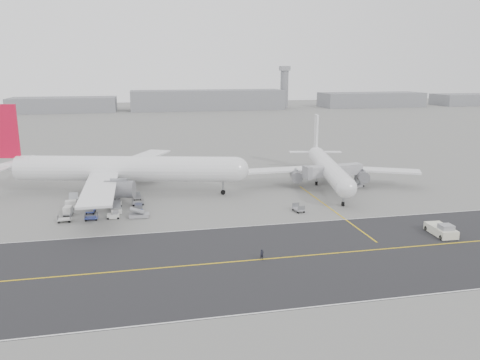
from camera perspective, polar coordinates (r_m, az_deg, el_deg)
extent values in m
plane|color=gray|center=(88.80, -5.88, -5.63)|extent=(700.00, 700.00, 0.00)
cube|color=#2C2C2F|center=(72.87, -0.35, -9.90)|extent=(220.00, 32.00, 0.02)
cube|color=gold|center=(72.86, -0.35, -9.89)|extent=(220.00, 0.30, 0.01)
cube|color=silver|center=(87.36, -2.44, -5.88)|extent=(220.00, 0.25, 0.01)
cube|color=silver|center=(59.04, 2.87, -15.81)|extent=(220.00, 0.25, 0.01)
cube|color=gold|center=(100.76, 11.04, -3.49)|extent=(0.30, 40.00, 0.01)
cylinder|color=gray|center=(365.37, 5.42, 10.97)|extent=(6.00, 6.00, 28.00)
cube|color=gray|center=(365.07, 5.48, 13.40)|extent=(7.00, 7.00, 3.50)
cylinder|color=white|center=(112.83, -13.68, 1.36)|extent=(51.59, 18.12, 5.92)
sphere|color=white|center=(108.80, -0.45, 1.30)|extent=(5.81, 5.81, 5.81)
cone|color=white|center=(122.81, -25.97, 1.54)|extent=(11.07, 7.59, 5.33)
cube|color=red|center=(121.89, -26.62, 5.31)|extent=(5.63, 1.84, 12.60)
cube|color=white|center=(127.74, -25.28, 2.09)|extent=(5.02, 9.86, 0.25)
cube|color=white|center=(98.84, -16.73, -0.95)|extent=(6.37, 28.37, 0.45)
cube|color=white|center=(128.07, -12.37, 2.49)|extent=(18.82, 28.02, 0.45)
cylinder|color=slate|center=(102.95, -14.50, -1.10)|extent=(7.00, 5.07, 3.67)
cylinder|color=slate|center=(123.11, -11.75, 1.38)|extent=(7.00, 5.07, 3.67)
cylinder|color=black|center=(110.26, -2.08, -1.49)|extent=(1.21, 0.75, 1.12)
cylinder|color=black|center=(111.30, -14.94, -1.80)|extent=(1.21, 0.75, 1.12)
cylinder|color=black|center=(117.89, -13.96, -0.90)|extent=(1.21, 0.75, 1.12)
cylinder|color=gray|center=(109.87, -2.08, -0.71)|extent=(0.36, 0.36, 3.11)
cylinder|color=white|center=(118.87, 10.77, 1.39)|extent=(12.50, 39.54, 4.52)
sphere|color=white|center=(100.07, 12.86, -0.95)|extent=(4.43, 4.43, 4.43)
cone|color=white|center=(138.81, 9.20, 3.30)|extent=(5.56, 8.37, 4.07)
cube|color=white|center=(138.34, 9.27, 5.89)|extent=(1.38, 4.34, 9.62)
cube|color=white|center=(138.90, 7.54, 3.41)|extent=(7.51, 3.60, 0.25)
cube|color=white|center=(140.18, 10.76, 3.38)|extent=(7.51, 3.60, 0.25)
cube|color=white|center=(118.25, 5.00, 1.24)|extent=(21.82, 5.64, 0.45)
cube|color=white|center=(122.70, 16.15, 1.20)|extent=(21.59, 13.76, 0.45)
cylinder|color=slate|center=(117.02, 6.89, 0.49)|extent=(3.73, 5.28, 2.80)
cylinder|color=slate|center=(120.13, 14.66, 0.49)|extent=(3.73, 5.28, 2.80)
cylinder|color=black|center=(103.40, 12.45, -2.85)|extent=(0.69, 1.06, 0.98)
cylinder|color=black|center=(120.68, 9.30, -0.39)|extent=(0.69, 1.06, 0.98)
cylinder|color=black|center=(121.69, 11.82, -0.38)|extent=(0.69, 1.06, 0.98)
cylinder|color=gray|center=(103.08, 12.48, -2.22)|extent=(0.36, 0.36, 2.37)
cube|color=silver|center=(90.95, 23.29, -5.65)|extent=(3.39, 6.46, 1.42)
cube|color=gray|center=(89.50, 23.83, -5.29)|extent=(2.34, 2.15, 0.91)
cylinder|color=gray|center=(94.16, 22.04, -5.13)|extent=(0.31, 2.65, 0.16)
cylinder|color=black|center=(88.46, 23.36, -6.47)|extent=(0.46, 0.94, 0.91)
cylinder|color=black|center=(89.86, 24.80, -6.30)|extent=(0.46, 0.94, 0.91)
cylinder|color=black|center=(92.36, 21.78, -5.50)|extent=(0.46, 0.94, 0.91)
cylinder|color=black|center=(93.71, 23.18, -5.36)|extent=(0.46, 0.94, 0.91)
cylinder|color=gray|center=(121.18, 14.12, 0.17)|extent=(1.60, 1.60, 4.00)
cube|color=gray|center=(121.56, 14.07, -0.59)|extent=(2.92, 2.92, 0.70)
cube|color=#BBBAC0|center=(116.94, 11.32, 1.15)|extent=(15.24, 4.76, 2.60)
cube|color=gray|center=(113.47, 8.20, 0.91)|extent=(1.61, 3.33, 3.00)
cylinder|color=black|center=(123.05, 14.22, -0.45)|extent=(0.38, 0.63, 0.60)
imported|color=black|center=(73.41, 2.69, -9.05)|extent=(0.66, 0.49, 1.64)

